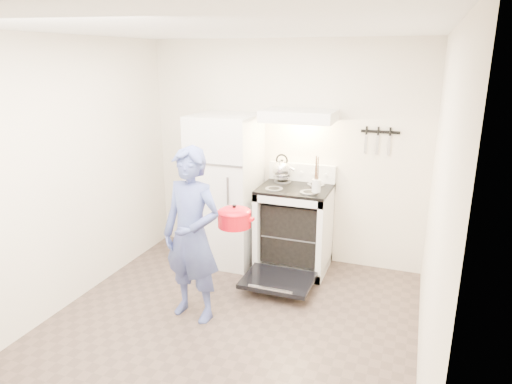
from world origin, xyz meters
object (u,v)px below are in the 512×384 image
tea_kettle (282,168)px  dutch_oven (234,219)px  stove_body (294,229)px  person (192,235)px  refrigerator (226,189)px

tea_kettle → dutch_oven: (-0.11, -1.12, -0.24)m
dutch_oven → stove_body: bearing=71.0°
stove_body → person: bearing=-114.9°
stove_body → dutch_oven: dutch_oven is taller
person → dutch_oven: person is taller
stove_body → dutch_oven: 1.07m
refrigerator → tea_kettle: (0.60, 0.21, 0.26)m
stove_body → dutch_oven: size_ratio=2.43×
refrigerator → tea_kettle: 0.68m
dutch_oven → person: bearing=-128.5°
tea_kettle → dutch_oven: size_ratio=0.82×
person → dutch_oven: size_ratio=4.18×
stove_body → refrigerator: bearing=-178.2°
tea_kettle → person: 1.54m
stove_body → dutch_oven: bearing=-109.0°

